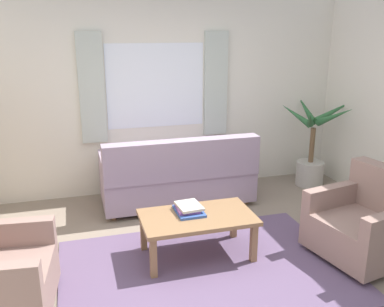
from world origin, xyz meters
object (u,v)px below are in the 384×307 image
armchair_right (366,223)px  potted_plant (312,152)px  couch (178,177)px  coffee_table (197,221)px  book_stack_on_table (189,209)px

armchair_right → potted_plant: 1.99m
couch → coffee_table: 1.30m
couch → armchair_right: (1.45, -1.75, -0.01)m
armchair_right → book_stack_on_table: 1.74m
armchair_right → potted_plant: size_ratio=0.78×
couch → coffee_table: couch is taller
coffee_table → book_stack_on_table: (-0.06, 0.10, 0.09)m
couch → book_stack_on_table: 1.22m
armchair_right → potted_plant: potted_plant is taller
potted_plant → couch: bearing=-175.6°
book_stack_on_table → couch: bearing=80.6°
couch → potted_plant: size_ratio=1.50×
potted_plant → coffee_table: bearing=-146.0°
couch → coffee_table: (-0.14, -1.30, 0.01)m
coffee_table → book_stack_on_table: size_ratio=3.21×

